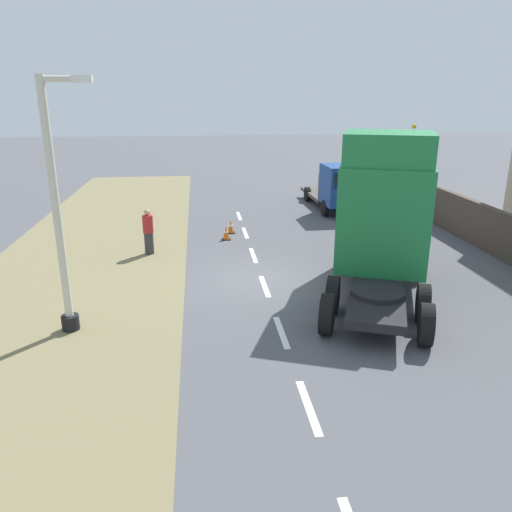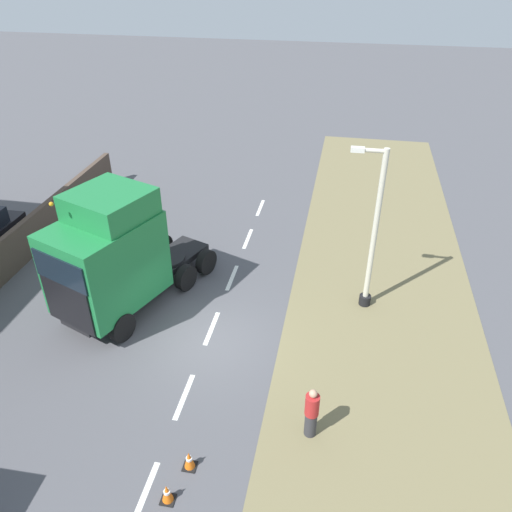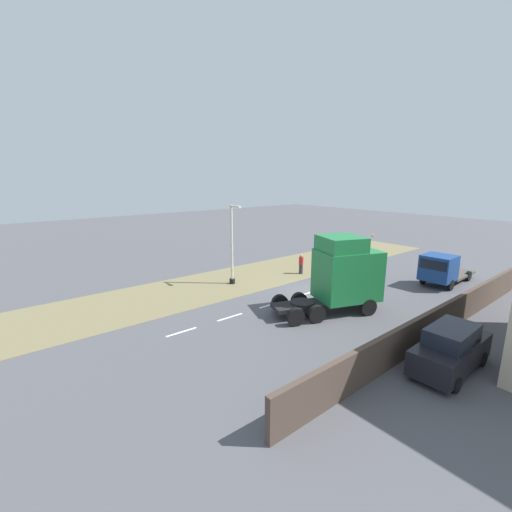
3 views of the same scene
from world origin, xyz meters
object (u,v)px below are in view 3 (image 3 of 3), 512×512
Objects in this scene: parked_car at (451,349)px; traffic_cone_trailing at (341,275)px; flatbed_truck at (441,269)px; lamp_post at (232,250)px; lorry_cab at (343,274)px; pedestrian at (301,264)px; traffic_cone_lead at (351,273)px.

parked_car is 14.04m from traffic_cone_trailing.
flatbed_truck is 10.69× the size of traffic_cone_trailing.
lamp_post is 9.36m from traffic_cone_trailing.
parked_car is at bearing 5.39° from lorry_cab.
lorry_cab is at bearing 13.27° from lamp_post.
flatbed_truck is at bearing 49.04° from lamp_post.
parked_car is (5.52, -12.04, -0.33)m from flatbed_truck.
traffic_cone_trailing is at bearing 144.97° from parked_car.
parked_car is at bearing 0.19° from lamp_post.
lamp_post reaches higher than pedestrian.
traffic_cone_trailing is (3.00, 1.63, -0.56)m from pedestrian.
traffic_cone_lead is (4.65, 8.88, -2.45)m from lamp_post.
parked_car reaches higher than pedestrian.
lorry_cab is 9.09m from lamp_post.
pedestrian is at bearing -151.41° from traffic_cone_trailing.
traffic_cone_lead is at bearing 141.14° from parked_car.
pedestrian is 2.97× the size of traffic_cone_trailing.
pedestrian is (-7.44, 4.17, -1.53)m from lorry_cab.
traffic_cone_trailing is at bearing 148.59° from lorry_cab.
pedestrian is (1.40, 6.26, -1.88)m from lamp_post.
lamp_post is at bearing -145.55° from lorry_cab.
traffic_cone_trailing is (-6.10, -4.20, -1.04)m from flatbed_truck.
flatbed_truck is 7.48m from traffic_cone_trailing.
traffic_cone_trailing is at bearing -104.59° from traffic_cone_lead.
traffic_cone_trailing is at bearing 60.87° from lamp_post.
pedestrian is (-14.62, 6.20, -0.15)m from parked_car.
lamp_post is 10.66× the size of traffic_cone_lead.
parked_car is at bearing -34.00° from traffic_cone_trailing.
lamp_post is 10.66× the size of traffic_cone_trailing.
flatbed_truck reaches higher than traffic_cone_trailing.
parked_car is 15.88m from pedestrian.
flatbed_truck is 13.25m from parked_car.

